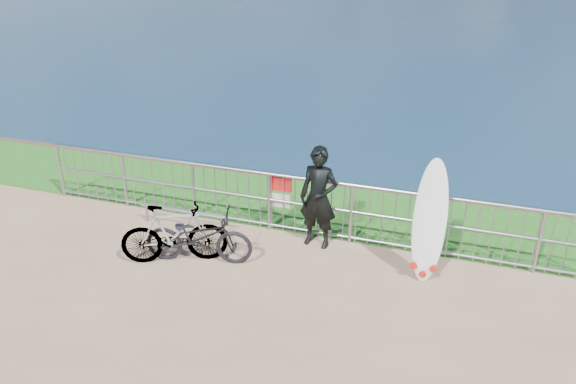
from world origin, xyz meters
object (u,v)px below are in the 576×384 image
(bicycle_far, at_px, (174,234))
(bicycle_near, at_px, (199,236))
(surfer, at_px, (319,198))
(surfboard, at_px, (429,226))

(bicycle_far, bearing_deg, bicycle_near, -95.09)
(surfer, xyz_separation_m, surfboard, (1.86, -0.41, 0.00))
(surfboard, relative_size, bicycle_near, 1.11)
(surfer, xyz_separation_m, bicycle_near, (-1.69, -1.14, -0.43))
(bicycle_near, bearing_deg, bicycle_far, 96.60)
(surfboard, xyz_separation_m, bicycle_far, (-3.92, -0.86, -0.38))
(surfer, distance_m, bicycle_near, 2.08)
(bicycle_near, relative_size, bicycle_far, 1.02)
(surfboard, bearing_deg, bicycle_near, -168.34)
(surfboard, bearing_deg, surfer, 167.58)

